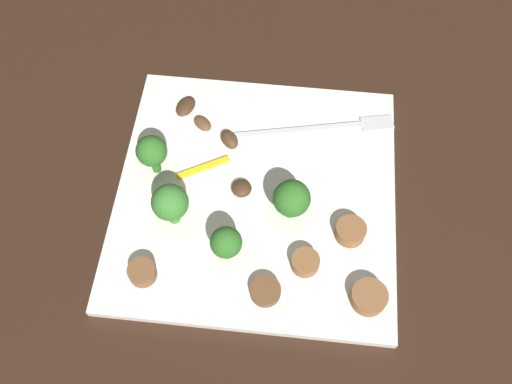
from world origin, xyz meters
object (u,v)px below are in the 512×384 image
Objects in this scene: plate at (256,194)px; mushroom_0 at (203,123)px; broccoli_floret_0 at (152,152)px; mushroom_3 at (230,139)px; broccoli_floret_3 at (226,243)px; pepper_strip_0 at (203,168)px; mushroom_2 at (241,192)px; sausage_slice_1 at (265,291)px; sausage_slice_4 at (369,297)px; sausage_slice_0 at (142,272)px; fork at (325,128)px; sausage_slice_3 at (305,262)px; broccoli_floret_2 at (170,203)px; mushroom_1 at (186,106)px; sausage_slice_2 at (350,231)px; broccoli_floret_1 at (292,199)px.

mushroom_0 is (-0.07, 0.08, 0.01)m from plate.
mushroom_3 is at bearing 30.02° from broccoli_floret_0.
broccoli_floret_3 is 0.78× the size of pepper_strip_0.
broccoli_floret_3 is 2.22× the size of mushroom_2.
sausage_slice_4 is (0.10, 0.00, 0.00)m from sausage_slice_1.
fork is at bearing 48.92° from sausage_slice_0.
sausage_slice_0 is at bearing 177.48° from sausage_slice_1.
mushroom_0 is (-0.18, 0.18, -0.00)m from sausage_slice_4.
sausage_slice_0 is at bearing -170.09° from sausage_slice_3.
sausage_slice_0 is 0.13m from pepper_strip_0.
broccoli_floret_2 is 1.88× the size of mushroom_1.
sausage_slice_0 reaches higher than fork.
plate is at bearing 158.58° from sausage_slice_2.
mushroom_0 is 0.06m from pepper_strip_0.
sausage_slice_2 is (0.06, -0.02, -0.03)m from broccoli_floret_1.
broccoli_floret_0 is (-0.11, 0.02, 0.04)m from plate.
mushroom_3 is (-0.09, 0.13, -0.00)m from sausage_slice_3.
broccoli_floret_3 reaches higher than fork.
fork reaches higher than plate.
broccoli_floret_0 is 1.73× the size of sausage_slice_2.
broccoli_floret_3 is 0.11m from pepper_strip_0.
sausage_slice_3 is 0.46× the size of pepper_strip_0.
mushroom_0 is at bearing 144.93° from sausage_slice_2.
broccoli_floret_2 is 0.07m from sausage_slice_0.
broccoli_floret_3 is at bearing -130.98° from fork.
broccoli_floret_1 is 1.91× the size of sausage_slice_3.
sausage_slice_0 is at bearing -99.45° from mushroom_0.
sausage_slice_2 is 1.44× the size of mushroom_2.
sausage_slice_4 is 0.29m from mushroom_1.
broccoli_floret_3 is at bearing -72.50° from mushroom_0.
broccoli_floret_2 reaches higher than sausage_slice_4.
mushroom_3 is (-0.13, 0.10, -0.00)m from sausage_slice_2.
sausage_slice_0 is at bearing -92.15° from mushroom_1.
pepper_strip_0 is (-0.04, 0.03, -0.00)m from mushroom_2.
sausage_slice_3 is at bearing -29.29° from broccoli_floret_0.
mushroom_2 is (0.05, -0.08, 0.00)m from mushroom_0.
sausage_slice_1 is 1.18× the size of mushroom_3.
sausage_slice_0 is (-0.16, -0.19, 0.01)m from fork.
mushroom_1 is (-0.09, 0.10, 0.01)m from plate.
broccoli_floret_2 is 1.99× the size of sausage_slice_3.
sausage_slice_2 is (0.08, 0.07, 0.00)m from sausage_slice_1.
sausage_slice_2 is 1.04× the size of mushroom_1.
broccoli_floret_0 is 0.12m from broccoli_floret_3.
broccoli_floret_1 is 0.18m from mushroom_1.
broccoli_floret_1 is at bearing 78.94° from sausage_slice_1.
broccoli_floret_2 is 0.07m from broccoli_floret_3.
mushroom_2 is at bearing 161.86° from broccoli_floret_1.
sausage_slice_0 is 1.27× the size of mushroom_2.
sausage_slice_0 is at bearing -133.77° from plate.
mushroom_3 is at bearing 133.13° from sausage_slice_4.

